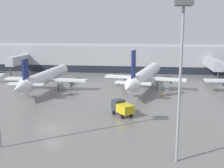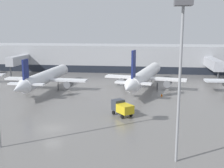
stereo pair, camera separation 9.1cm
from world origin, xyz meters
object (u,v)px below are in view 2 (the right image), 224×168
object	(u,v)px
parked_jet_1	(145,76)
traffic_cone_0	(162,95)
apron_light_mast_4	(182,35)
traffic_cone_1	(71,81)
service_truck_2	(122,107)
parked_jet_0	(46,77)

from	to	relation	value
parked_jet_1	traffic_cone_0	size ratio (longest dim) A/B	52.92
apron_light_mast_4	traffic_cone_1	bearing A→B (deg)	118.57
parked_jet_1	traffic_cone_1	distance (m)	21.86
traffic_cone_0	service_truck_2	bearing A→B (deg)	-116.51
parked_jet_0	apron_light_mast_4	bearing A→B (deg)	-139.14
parked_jet_1	traffic_cone_0	xyz separation A→B (m)	(3.87, -7.89, -2.90)
parked_jet_1	traffic_cone_0	world-z (taller)	parked_jet_1
traffic_cone_0	parked_jet_0	bearing A→B (deg)	172.41
parked_jet_0	parked_jet_1	distance (m)	24.51
traffic_cone_1	parked_jet_0	bearing A→B (deg)	-108.14
traffic_cone_0	apron_light_mast_4	distance (m)	34.17
parked_jet_1	traffic_cone_1	bearing A→B (deg)	84.14
apron_light_mast_4	service_truck_2	bearing A→B (deg)	115.26
traffic_cone_1	apron_light_mast_4	bearing A→B (deg)	-61.43
parked_jet_1	service_truck_2	world-z (taller)	parked_jet_1
parked_jet_1	service_truck_2	size ratio (longest dim) A/B	7.99
parked_jet_0	traffic_cone_1	bearing A→B (deg)	-16.13
parked_jet_1	apron_light_mast_4	world-z (taller)	apron_light_mast_4
parked_jet_1	apron_light_mast_4	bearing A→B (deg)	-163.07
service_truck_2	apron_light_mast_4	world-z (taller)	apron_light_mast_4
service_truck_2	traffic_cone_0	distance (m)	16.84
service_truck_2	apron_light_mast_4	bearing A→B (deg)	165.07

